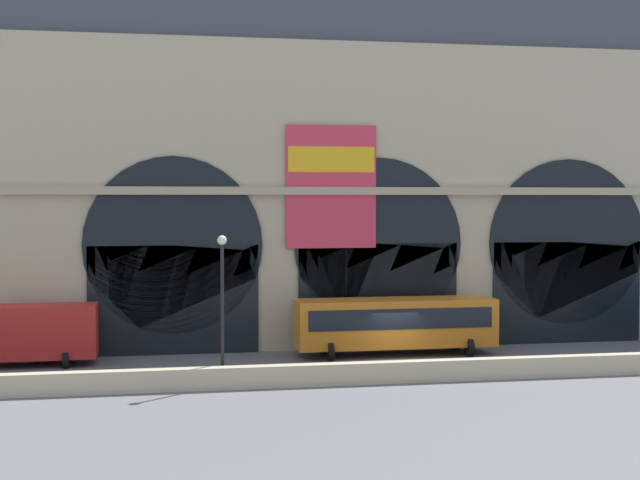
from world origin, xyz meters
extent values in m
plane|color=slate|center=(0.00, 0.00, 0.00)|extent=(200.00, 200.00, 0.00)
cube|color=#BCAD8C|center=(0.00, -4.66, 0.50)|extent=(90.00, 0.70, 0.99)
cube|color=#BCAD8C|center=(0.00, 7.19, 8.73)|extent=(48.56, 4.37, 17.47)
cube|color=#424751|center=(0.00, 7.49, 19.69)|extent=(48.56, 3.77, 4.45)
cube|color=black|center=(-11.56, 4.95, 3.01)|extent=(9.29, 0.20, 6.02)
cylinder|color=black|center=(-11.56, 4.95, 6.02)|extent=(9.78, 0.20, 9.78)
cube|color=black|center=(0.00, 4.95, 3.01)|extent=(9.29, 0.20, 6.02)
cylinder|color=black|center=(0.00, 4.95, 6.02)|extent=(9.78, 0.20, 9.78)
cube|color=black|center=(11.56, 4.95, 3.01)|extent=(9.29, 0.20, 6.02)
cylinder|color=black|center=(11.56, 4.95, 6.02)|extent=(9.78, 0.20, 9.78)
cube|color=#D8334C|center=(-2.77, 4.83, 9.24)|extent=(5.14, 0.12, 6.90)
cube|color=yellow|center=(-2.77, 4.75, 10.78)|extent=(4.94, 0.04, 1.45)
cube|color=tan|center=(0.00, 4.85, 9.02)|extent=(48.56, 0.50, 0.44)
cube|color=red|center=(-18.31, 2.83, 1.77)|extent=(5.50, 2.30, 2.70)
cylinder|color=black|center=(-17.06, 1.79, 0.42)|extent=(0.28, 0.84, 0.84)
cylinder|color=black|center=(-17.06, 3.86, 0.42)|extent=(0.28, 0.84, 0.84)
cube|color=orange|center=(0.36, 2.53, 1.80)|extent=(11.00, 2.50, 2.60)
cube|color=black|center=(0.36, 1.26, 2.15)|extent=(10.12, 0.04, 1.10)
cylinder|color=black|center=(-3.49, 1.41, 0.50)|extent=(0.28, 1.00, 1.00)
cylinder|color=black|center=(-3.49, 3.66, 0.50)|extent=(0.28, 1.00, 1.00)
cylinder|color=black|center=(4.21, 1.41, 0.50)|extent=(0.28, 1.00, 1.00)
cylinder|color=black|center=(4.21, 3.66, 0.50)|extent=(0.28, 1.00, 1.00)
cylinder|color=black|center=(-9.57, -3.86, 3.25)|extent=(0.16, 0.16, 6.50)
sphere|color=#F2EDCC|center=(-9.57, -3.86, 6.68)|extent=(0.44, 0.44, 0.44)
camera|label=1|loc=(-12.66, -45.45, 8.55)|focal=51.11mm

